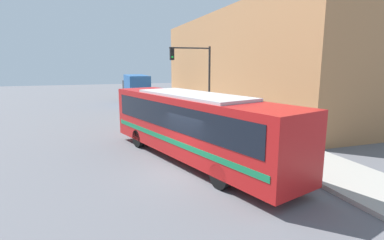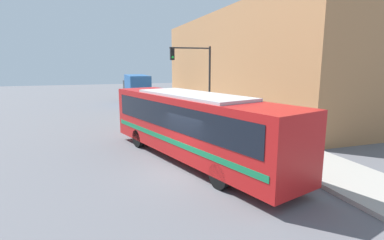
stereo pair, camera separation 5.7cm
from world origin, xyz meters
name	(u,v)px [view 1 (the left image)]	position (x,y,z in m)	size (l,w,h in m)	color
ground_plane	(184,173)	(0.00, 0.00, 0.00)	(120.00, 120.00, 0.00)	slate
sidewalk	(183,105)	(6.15, 20.00, 0.09)	(3.30, 70.00, 0.18)	#A8A399
building_facade	(238,63)	(10.80, 16.14, 4.74)	(6.00, 30.27, 9.48)	#B27A4C
city_bus	(192,122)	(0.91, 1.50, 1.90)	(5.81, 12.30, 3.29)	red
delivery_truck	(136,88)	(1.45, 23.88, 1.81)	(2.24, 8.33, 3.36)	#265999
fire_hydrant	(245,133)	(5.10, 3.90, 0.56)	(0.24, 0.33, 0.77)	red
traffic_light_pole	(197,71)	(4.18, 10.11, 4.12)	(3.28, 0.35, 5.79)	#2D2D2D
parking_meter	(204,108)	(5.10, 10.86, 1.11)	(0.14, 0.14, 1.38)	#2D2D2D
pedestrian_near_corner	(261,124)	(6.20, 3.90, 1.00)	(0.34, 0.34, 1.62)	slate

